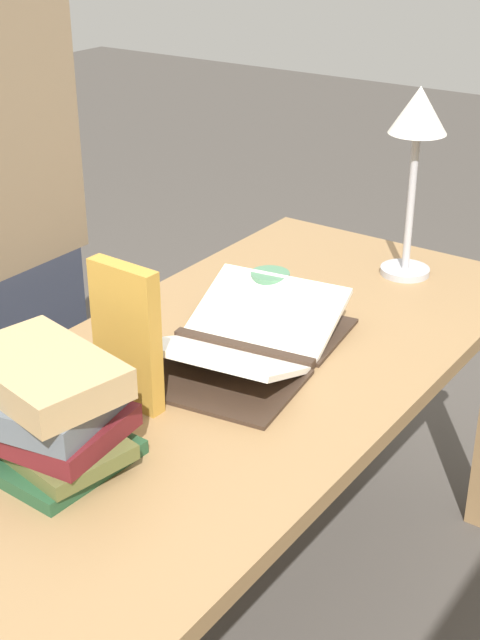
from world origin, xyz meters
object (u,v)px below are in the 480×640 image
Objects in this scene: reading_lamp at (417,132)px; coffee_mug at (269,291)px; person_reader at (3,247)px; open_book at (244,342)px; book_standing_upright at (127,336)px; book_stack_tall at (46,410)px.

coffee_mug is (0.35, -0.16, -0.30)m from reading_lamp.
person_reader is (0.24, -0.59, 0.05)m from coffee_mug.
person_reader is at bearing -68.25° from coffee_mug.
book_standing_upright reaches higher than open_book.
open_book is 4.46× the size of coffee_mug.
book_standing_upright is 0.60× the size of reading_lamp.
book_stack_tall is 1.08m from reading_lamp.
person_reader reaches higher than open_book.
person_reader reaches higher than reading_lamp.
person_reader is (-0.45, -0.61, -0.00)m from book_stack_tall.
open_book is 0.22m from coffee_mug.
reading_lamp is at bearing 155.41° from coffee_mug.
coffee_mug is (-0.48, -0.01, -0.09)m from book_standing_upright.
coffee_mug is at bearing -178.39° from book_stack_tall.
person_reader is at bearing -126.45° from book_stack_tall.
person_reader is (-0.24, -0.60, -0.04)m from book_standing_upright.
open_book is at bearing 173.49° from book_stack_tall.
book_stack_tall is 1.08× the size of book_standing_upright.
book_standing_upright is at bearing -112.05° from person_reader.
open_book is 0.49m from book_stack_tall.
reading_lamp is (-0.83, 0.15, 0.21)m from book_standing_upright.
open_book is at bearing -87.38° from person_reader.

